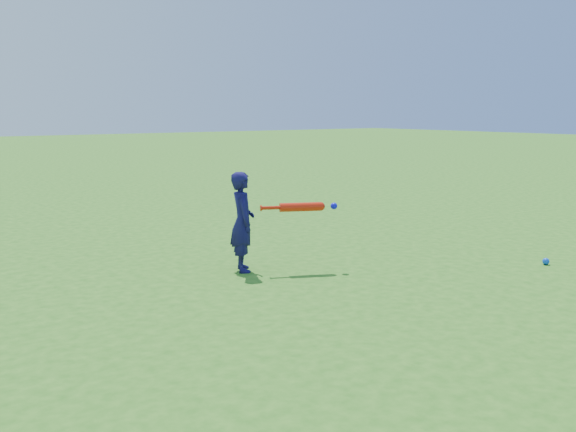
# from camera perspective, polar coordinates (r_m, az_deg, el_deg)

# --- Properties ---
(ground) EXTENTS (80.00, 80.00, 0.00)m
(ground) POSITION_cam_1_polar(r_m,az_deg,el_deg) (6.79, -2.04, -5.37)
(ground) COLOR #296919
(ground) RESTS_ON ground
(child) EXTENTS (0.39, 0.46, 1.08)m
(child) POSITION_cam_1_polar(r_m,az_deg,el_deg) (6.92, -4.07, -0.51)
(child) COLOR #130F48
(child) RESTS_ON ground
(ground_ball_blue) EXTENTS (0.08, 0.08, 0.08)m
(ground_ball_blue) POSITION_cam_1_polar(r_m,az_deg,el_deg) (7.83, 21.95, -3.76)
(ground_ball_blue) COLOR blue
(ground_ball_blue) RESTS_ON ground
(bat_swing) EXTENTS (0.79, 0.42, 0.10)m
(bat_swing) POSITION_cam_1_polar(r_m,az_deg,el_deg) (6.95, 1.41, 0.81)
(bat_swing) COLOR red
(bat_swing) RESTS_ON ground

